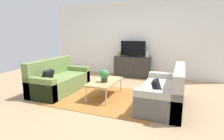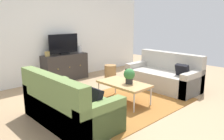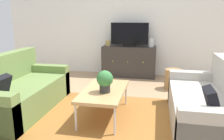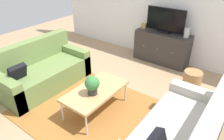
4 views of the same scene
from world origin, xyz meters
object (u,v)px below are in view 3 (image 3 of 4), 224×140
(glass_vase, at_px, (151,43))
(couch_right_side, at_px, (212,106))
(wicker_basket, at_px, (173,79))
(flat_screen_tv, at_px, (129,35))
(mantel_clock, at_px, (108,43))
(coffee_table, at_px, (104,91))
(couch_left_side, at_px, (17,92))
(tv_console, at_px, (129,61))
(potted_plant, at_px, (105,80))

(glass_vase, bearing_deg, couch_right_side, -69.55)
(couch_right_side, relative_size, wicker_basket, 4.33)
(flat_screen_tv, xyz_separation_m, mantel_clock, (-0.52, -0.02, -0.21))
(flat_screen_tv, relative_size, wicker_basket, 2.22)
(couch_right_side, bearing_deg, coffee_table, 179.26)
(couch_left_side, distance_m, couch_right_side, 2.88)
(coffee_table, bearing_deg, flat_screen_tv, 88.32)
(couch_right_side, bearing_deg, glass_vase, 110.45)
(glass_vase, bearing_deg, couch_left_side, -129.99)
(couch_left_side, relative_size, tv_console, 1.36)
(couch_right_side, height_order, glass_vase, glass_vase)
(tv_console, xyz_separation_m, mantel_clock, (-0.52, 0.00, 0.43))
(potted_plant, bearing_deg, mantel_clock, 101.27)
(wicker_basket, bearing_deg, coffee_table, -124.70)
(potted_plant, bearing_deg, wicker_basket, 58.04)
(flat_screen_tv, bearing_deg, mantel_clock, -177.81)
(couch_right_side, xyz_separation_m, flat_screen_tv, (-1.41, 2.39, 0.73))
(potted_plant, bearing_deg, flat_screen_tv, 89.27)
(couch_left_side, height_order, glass_vase, glass_vase)
(couch_right_side, bearing_deg, mantel_clock, 129.12)
(couch_right_side, distance_m, flat_screen_tv, 2.87)
(coffee_table, distance_m, wicker_basket, 1.91)
(couch_left_side, height_order, coffee_table, couch_left_side)
(tv_console, xyz_separation_m, flat_screen_tv, (-0.00, 0.02, 0.65))
(glass_vase, height_order, mantel_clock, glass_vase)
(mantel_clock, bearing_deg, tv_console, -0.00)
(mantel_clock, bearing_deg, potted_plant, -78.73)
(tv_console, bearing_deg, couch_left_side, -121.74)
(couch_right_side, bearing_deg, tv_console, 120.67)
(glass_vase, relative_size, mantel_clock, 1.55)
(couch_left_side, distance_m, wicker_basket, 2.94)
(coffee_table, height_order, potted_plant, potted_plant)
(coffee_table, distance_m, potted_plant, 0.23)
(couch_left_side, xyz_separation_m, couch_right_side, (2.88, 0.00, 0.00))
(couch_left_side, distance_m, mantel_clock, 2.61)
(couch_right_side, distance_m, coffee_table, 1.48)
(coffee_table, xyz_separation_m, glass_vase, (0.59, 2.36, 0.45))
(tv_console, distance_m, flat_screen_tv, 0.65)
(glass_vase, distance_m, wicker_basket, 1.13)
(flat_screen_tv, height_order, mantel_clock, flat_screen_tv)
(tv_console, height_order, flat_screen_tv, flat_screen_tv)
(flat_screen_tv, bearing_deg, coffee_table, -91.68)
(coffee_table, relative_size, potted_plant, 3.51)
(coffee_table, height_order, wicker_basket, coffee_table)
(coffee_table, xyz_separation_m, potted_plant, (0.04, -0.11, 0.20))
(couch_right_side, height_order, coffee_table, couch_right_side)
(coffee_table, xyz_separation_m, flat_screen_tv, (0.07, 2.38, 0.62))
(couch_left_side, bearing_deg, wicker_basket, 32.49)
(glass_vase, distance_m, mantel_clock, 1.05)
(couch_right_side, relative_size, glass_vase, 8.71)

